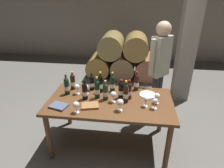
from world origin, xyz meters
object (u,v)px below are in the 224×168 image
at_px(wine_bottle_10, 97,89).
at_px(wine_glass_6, 155,102).
at_px(dining_table, 110,106).
at_px(wine_bottle_9, 126,93).
at_px(wine_glass_5, 77,87).
at_px(wine_bottle_0, 92,83).
at_px(wine_bottle_3, 106,91).
at_px(wine_glass_0, 76,105).
at_px(wine_glass_2, 113,95).
at_px(wine_bottle_4, 129,91).
at_px(wine_glass_4, 146,99).
at_px(serving_plate, 148,95).
at_px(wine_bottle_6, 67,86).
at_px(leather_ledger, 90,106).
at_px(wine_bottle_1, 121,90).
at_px(wine_bottle_7, 136,82).
at_px(wine_glass_1, 86,87).
at_px(wine_glass_7, 120,103).
at_px(wine_bottle_11, 73,81).
at_px(wine_bottle_2, 85,91).
at_px(wine_bottle_8, 101,83).
at_px(tasting_notebook, 59,106).
at_px(wine_bottle_5, 112,83).
at_px(sommelier_presenting, 160,64).
at_px(wine_glass_3, 157,96).

height_order(wine_bottle_10, wine_glass_6, wine_bottle_10).
distance_m(dining_table, wine_bottle_9, 0.31).
bearing_deg(wine_glass_5, wine_bottle_0, 40.54).
distance_m(wine_bottle_3, wine_glass_0, 0.47).
bearing_deg(wine_glass_0, wine_glass_6, 12.45).
bearing_deg(wine_glass_2, wine_bottle_4, 30.72).
relative_size(dining_table, wine_bottle_9, 5.39).
xyz_separation_m(wine_glass_4, serving_plate, (0.04, 0.31, -0.10)).
bearing_deg(wine_bottle_0, wine_bottle_4, -19.12).
height_order(wine_bottle_6, wine_glass_0, wine_bottle_6).
relative_size(wine_bottle_9, leather_ledger, 1.43).
relative_size(dining_table, wine_bottle_1, 6.02).
xyz_separation_m(wine_bottle_7, leather_ledger, (-0.58, -0.55, -0.12)).
distance_m(wine_bottle_4, wine_glass_1, 0.62).
height_order(wine_bottle_10, wine_glass_5, wine_bottle_10).
bearing_deg(wine_glass_7, wine_glass_1, 144.55).
relative_size(wine_bottle_10, serving_plate, 1.33).
xyz_separation_m(dining_table, wine_bottle_11, (-0.60, 0.26, 0.22)).
relative_size(wine_bottle_2, wine_bottle_7, 0.97).
height_order(wine_bottle_9, wine_bottle_10, wine_bottle_10).
distance_m(wine_bottle_11, serving_plate, 1.13).
bearing_deg(dining_table, wine_bottle_1, 30.96).
bearing_deg(wine_bottle_8, tasting_notebook, -134.47).
bearing_deg(serving_plate, wine_bottle_11, 177.10).
xyz_separation_m(dining_table, wine_bottle_8, (-0.17, 0.22, 0.23)).
relative_size(wine_bottle_5, wine_glass_7, 1.91).
relative_size(wine_glass_7, tasting_notebook, 0.73).
bearing_deg(tasting_notebook, wine_bottle_2, 55.14).
distance_m(wine_glass_4, wine_glass_6, 0.12).
xyz_separation_m(wine_bottle_0, wine_bottle_4, (0.56, -0.20, 0.00)).
height_order(wine_bottle_5, sommelier_presenting, sommelier_presenting).
height_order(wine_bottle_4, tasting_notebook, wine_bottle_4).
xyz_separation_m(wine_bottle_1, wine_glass_0, (-0.51, -0.43, -0.02)).
bearing_deg(wine_bottle_2, wine_glass_3, 0.78).
height_order(wine_bottle_3, wine_glass_2, wine_bottle_3).
bearing_deg(wine_bottle_3, wine_glass_2, -24.53).
bearing_deg(wine_glass_1, wine_bottle_2, -82.57).
bearing_deg(wine_glass_7, wine_bottle_3, 132.02).
distance_m(wine_bottle_4, wine_bottle_7, 0.29).
distance_m(wine_bottle_9, wine_glass_5, 0.72).
height_order(wine_glass_7, tasting_notebook, wine_glass_7).
xyz_separation_m(wine_bottle_4, wine_bottle_7, (0.10, 0.27, 0.01)).
distance_m(wine_bottle_8, wine_glass_3, 0.83).
xyz_separation_m(wine_bottle_7, wine_glass_0, (-0.72, -0.70, -0.02)).
bearing_deg(wine_bottle_4, wine_glass_6, -32.66).
bearing_deg(dining_table, serving_plate, 21.88).
height_order(wine_bottle_8, wine_glass_4, wine_bottle_8).
height_order(wine_bottle_6, wine_bottle_9, wine_bottle_9).
relative_size(wine_bottle_10, leather_ledger, 1.45).
relative_size(dining_table, wine_bottle_8, 5.33).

